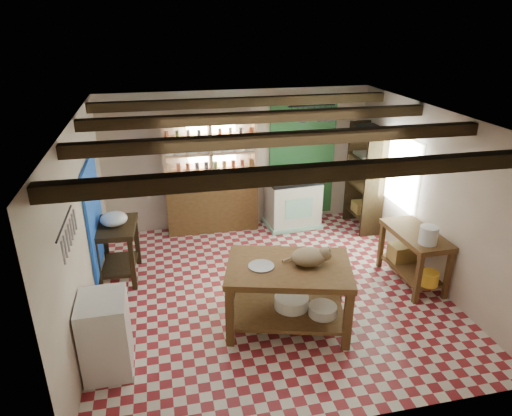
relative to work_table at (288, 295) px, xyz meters
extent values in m
cube|color=maroon|center=(-0.03, 0.83, -0.46)|extent=(5.00, 5.00, 0.02)
cube|color=#4B4B50|center=(-0.03, 0.83, 2.15)|extent=(5.00, 5.00, 0.02)
cube|color=beige|center=(-0.03, 3.33, 0.85)|extent=(5.00, 0.04, 2.60)
cube|color=beige|center=(-0.03, -1.67, 0.85)|extent=(5.00, 0.04, 2.60)
cube|color=beige|center=(-2.53, 0.83, 0.85)|extent=(0.04, 5.00, 2.60)
cube|color=beige|center=(2.47, 0.83, 0.85)|extent=(0.04, 5.00, 2.60)
cube|color=black|center=(-0.03, 0.83, 2.03)|extent=(5.00, 3.80, 0.15)
cube|color=blue|center=(-2.50, 1.73, 0.65)|extent=(0.04, 1.40, 1.60)
cube|color=#215227|center=(1.22, 3.30, 0.80)|extent=(1.30, 0.04, 2.30)
cube|color=white|center=(-0.53, 3.31, 1.25)|extent=(0.90, 0.02, 0.80)
cube|color=white|center=(2.45, 1.83, 0.95)|extent=(0.02, 1.30, 1.20)
cube|color=black|center=(-2.47, -0.37, 1.33)|extent=(0.06, 0.90, 0.28)
cube|color=black|center=(1.22, 2.88, 1.73)|extent=(0.86, 0.12, 0.36)
cube|color=tan|center=(-0.58, 3.14, 0.65)|extent=(1.70, 0.34, 2.20)
cube|color=black|center=(2.25, 2.63, 0.55)|extent=(0.40, 0.86, 2.00)
cube|color=brown|center=(0.00, 0.00, 0.00)|extent=(1.79, 1.43, 0.89)
cube|color=beige|center=(0.95, 2.98, 0.04)|extent=(1.03, 0.74, 0.97)
cube|color=black|center=(-2.23, 1.72, 0.00)|extent=(0.66, 0.92, 0.90)
cube|color=silver|center=(-2.25, -0.35, 0.03)|extent=(0.53, 0.64, 0.94)
cube|color=brown|center=(2.15, 0.61, -0.02)|extent=(0.62, 1.19, 0.84)
ellipsoid|color=#9C815A|center=(0.25, -0.02, 0.55)|extent=(0.50, 0.40, 0.21)
cylinder|color=#9A9BA1|center=(-0.35, 0.04, 0.45)|extent=(0.41, 0.41, 0.02)
cylinder|color=silver|center=(0.06, 0.04, -0.13)|extent=(0.56, 0.56, 0.16)
cylinder|color=silver|center=(0.41, -0.22, -0.14)|extent=(0.45, 0.45, 0.13)
cylinder|color=#9A9BA1|center=(0.70, 2.96, 0.63)|extent=(0.20, 0.20, 0.21)
cylinder|color=black|center=(1.05, 2.99, 0.62)|extent=(0.17, 0.17, 0.19)
ellipsoid|color=silver|center=(-2.23, 1.72, 0.55)|extent=(0.43, 0.43, 0.20)
cylinder|color=silver|center=(2.11, 0.26, 0.53)|extent=(0.26, 0.26, 0.26)
cube|color=olive|center=(2.14, 0.91, -0.09)|extent=(0.38, 0.31, 0.26)
cylinder|color=gold|center=(2.16, 0.16, -0.12)|extent=(0.28, 0.28, 0.20)
camera|label=1|loc=(-1.49, -4.82, 3.36)|focal=32.00mm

